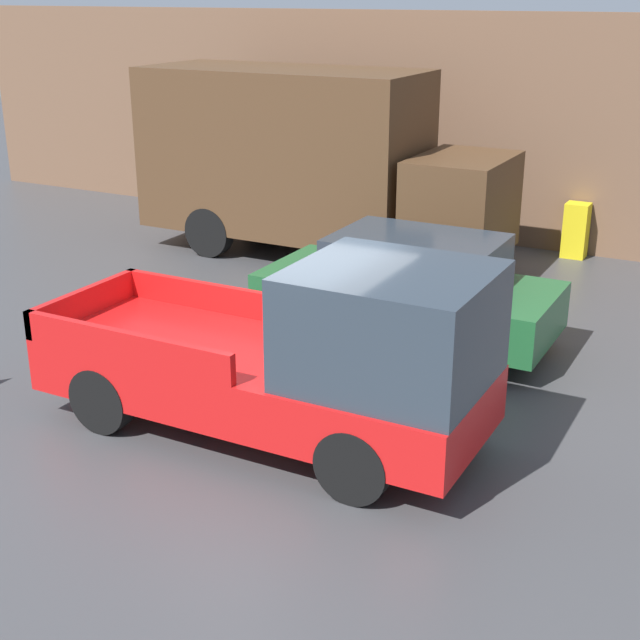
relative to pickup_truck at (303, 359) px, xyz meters
name	(u,v)px	position (x,y,z in m)	size (l,w,h in m)	color
ground_plane	(280,426)	(-0.43, 0.20, -1.04)	(60.00, 60.00, 0.00)	#3D3D3F
building_wall	(516,133)	(-0.43, 9.48, 1.24)	(28.00, 0.15, 4.55)	brown
pickup_truck	(303,359)	(0.00, 0.00, 0.00)	(5.31, 1.99, 2.25)	red
car	(410,289)	(-0.14, 3.48, -0.21)	(4.30, 1.94, 1.62)	#1E592D
delivery_truck	(307,159)	(-3.75, 6.91, 0.85)	(7.16, 2.37, 3.55)	#4C331E
newspaper_box	(576,230)	(0.99, 9.16, -0.50)	(0.45, 0.40, 1.07)	gold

